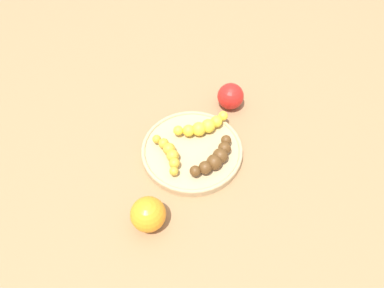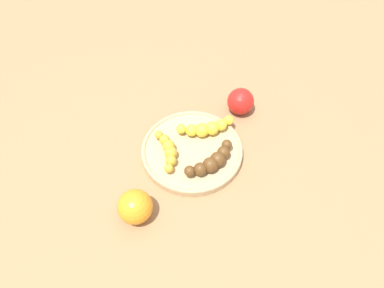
{
  "view_description": "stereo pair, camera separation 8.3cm",
  "coord_description": "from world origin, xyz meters",
  "px_view_note": "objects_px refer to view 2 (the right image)",
  "views": [
    {
      "loc": [
        0.35,
        0.36,
        0.7
      ],
      "look_at": [
        0.0,
        0.0,
        0.04
      ],
      "focal_mm": 32.16,
      "sensor_mm": 36.0,
      "label": 1
    },
    {
      "loc": [
        0.29,
        0.41,
        0.7
      ],
      "look_at": [
        0.0,
        0.0,
        0.04
      ],
      "focal_mm": 32.16,
      "sensor_mm": 36.0,
      "label": 2
    }
  ],
  "objects_px": {
    "fruit_bowl": "(192,150)",
    "banana_yellow": "(206,128)",
    "apple_red": "(241,101)",
    "orange_fruit": "(135,207)",
    "banana_spotted": "(168,150)",
    "banana_overripe": "(212,161)"
  },
  "relations": [
    {
      "from": "fruit_bowl",
      "to": "banana_yellow",
      "type": "distance_m",
      "value": 0.07
    },
    {
      "from": "fruit_bowl",
      "to": "apple_red",
      "type": "bearing_deg",
      "value": -166.71
    },
    {
      "from": "fruit_bowl",
      "to": "orange_fruit",
      "type": "xyz_separation_m",
      "value": [
        0.2,
        0.07,
        0.03
      ]
    },
    {
      "from": "fruit_bowl",
      "to": "banana_spotted",
      "type": "bearing_deg",
      "value": -20.27
    },
    {
      "from": "banana_yellow",
      "to": "orange_fruit",
      "type": "xyz_separation_m",
      "value": [
        0.25,
        0.09,
        0.0
      ]
    },
    {
      "from": "banana_overripe",
      "to": "apple_red",
      "type": "distance_m",
      "value": 0.21
    },
    {
      "from": "apple_red",
      "to": "banana_overripe",
      "type": "bearing_deg",
      "value": 32.11
    },
    {
      "from": "banana_spotted",
      "to": "banana_overripe",
      "type": "xyz_separation_m",
      "value": [
        -0.07,
        0.09,
        0.0
      ]
    },
    {
      "from": "banana_spotted",
      "to": "orange_fruit",
      "type": "height_order",
      "value": "orange_fruit"
    },
    {
      "from": "fruit_bowl",
      "to": "apple_red",
      "type": "relative_size",
      "value": 3.48
    },
    {
      "from": "fruit_bowl",
      "to": "banana_spotted",
      "type": "xyz_separation_m",
      "value": [
        0.06,
        -0.02,
        0.02
      ]
    },
    {
      "from": "fruit_bowl",
      "to": "banana_overripe",
      "type": "bearing_deg",
      "value": 98.9
    },
    {
      "from": "banana_overripe",
      "to": "orange_fruit",
      "type": "relative_size",
      "value": 1.87
    },
    {
      "from": "banana_overripe",
      "to": "orange_fruit",
      "type": "distance_m",
      "value": 0.21
    },
    {
      "from": "fruit_bowl",
      "to": "apple_red",
      "type": "xyz_separation_m",
      "value": [
        -0.19,
        -0.04,
        0.02
      ]
    },
    {
      "from": "banana_overripe",
      "to": "apple_red",
      "type": "height_order",
      "value": "apple_red"
    },
    {
      "from": "banana_overripe",
      "to": "fruit_bowl",
      "type": "bearing_deg",
      "value": -176.31
    },
    {
      "from": "banana_yellow",
      "to": "apple_red",
      "type": "relative_size",
      "value": 1.97
    },
    {
      "from": "fruit_bowl",
      "to": "apple_red",
      "type": "distance_m",
      "value": 0.2
    },
    {
      "from": "banana_spotted",
      "to": "apple_red",
      "type": "height_order",
      "value": "apple_red"
    },
    {
      "from": "banana_spotted",
      "to": "banana_yellow",
      "type": "bearing_deg",
      "value": 19.13
    },
    {
      "from": "banana_overripe",
      "to": "banana_yellow",
      "type": "distance_m",
      "value": 0.1
    }
  ]
}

